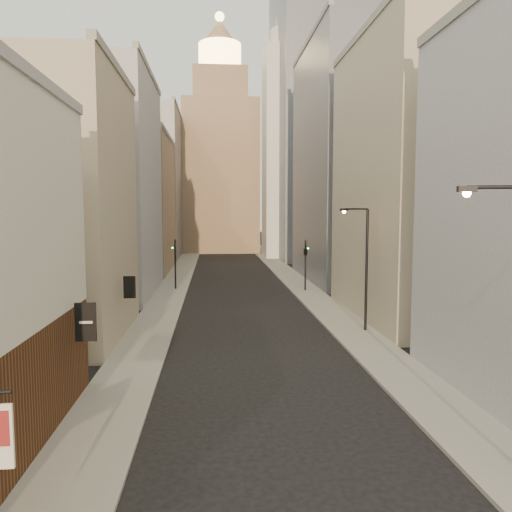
{
  "coord_description": "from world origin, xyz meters",
  "views": [
    {
      "loc": [
        -2.39,
        -5.21,
        7.85
      ],
      "look_at": [
        -0.15,
        21.17,
        5.43
      ],
      "focal_mm": 35.0,
      "sensor_mm": 36.0,
      "label": 1
    }
  ],
  "objects": [
    {
      "name": "left_bldg_beige",
      "position": [
        -12.0,
        26.0,
        8.0
      ],
      "size": [
        8.0,
        12.0,
        16.0
      ],
      "primitive_type": "cube",
      "color": "tan",
      "rests_on": "ground"
    },
    {
      "name": "streetlamp_mid",
      "position": [
        7.13,
        25.65,
        4.57
      ],
      "size": [
        2.02,
        0.83,
        8.0
      ],
      "rotation": [
        0.0,
        0.0,
        0.33
      ],
      "color": "black",
      "rests_on": "ground"
    },
    {
      "name": "sidewalk_right",
      "position": [
        6.5,
        55.0,
        0.07
      ],
      "size": [
        3.0,
        140.0,
        0.15
      ],
      "primitive_type": "cube",
      "color": "gray",
      "rests_on": "ground"
    },
    {
      "name": "white_tower",
      "position": [
        10.0,
        78.0,
        18.61
      ],
      "size": [
        8.0,
        8.0,
        41.5
      ],
      "color": "silver",
      "rests_on": "ground"
    },
    {
      "name": "traffic_light_left",
      "position": [
        -6.19,
        44.01,
        3.65
      ],
      "size": [
        0.59,
        0.51,
        5.0
      ],
      "rotation": [
        0.0,
        0.0,
        3.3
      ],
      "color": "black",
      "rests_on": "ground"
    },
    {
      "name": "left_bldg_grey",
      "position": [
        -12.0,
        42.0,
        10.0
      ],
      "size": [
        8.0,
        16.0,
        20.0
      ],
      "primitive_type": "cube",
      "color": "#95959A",
      "rests_on": "ground"
    },
    {
      "name": "left_bldg_wingrid",
      "position": [
        -12.0,
        80.0,
        12.0
      ],
      "size": [
        8.0,
        20.0,
        24.0
      ],
      "primitive_type": "cube",
      "color": "gray",
      "rests_on": "ground"
    },
    {
      "name": "traffic_light_right",
      "position": [
        6.41,
        42.06,
        3.86
      ],
      "size": [
        0.69,
        0.69,
        5.0
      ],
      "rotation": [
        0.0,
        0.0,
        2.98
      ],
      "color": "black",
      "rests_on": "ground"
    },
    {
      "name": "clock_tower",
      "position": [
        -1.0,
        92.0,
        17.63
      ],
      "size": [
        14.0,
        14.0,
        44.9
      ],
      "color": "#8B7159",
      "rests_on": "ground"
    },
    {
      "name": "right_bldg_beige",
      "position": [
        12.0,
        30.0,
        10.0
      ],
      "size": [
        8.0,
        16.0,
        20.0
      ],
      "primitive_type": "cube",
      "color": "tan",
      "rests_on": "ground"
    },
    {
      "name": "left_bldg_tan",
      "position": [
        -12.0,
        60.0,
        8.5
      ],
      "size": [
        8.0,
        18.0,
        17.0
      ],
      "primitive_type": "cube",
      "color": "#8B7159",
      "rests_on": "ground"
    },
    {
      "name": "sidewalk_left",
      "position": [
        -6.5,
        55.0,
        0.07
      ],
      "size": [
        3.0,
        140.0,
        0.15
      ],
      "primitive_type": "cube",
      "color": "gray",
      "rests_on": "ground"
    },
    {
      "name": "highrise",
      "position": [
        18.0,
        78.0,
        25.66
      ],
      "size": [
        21.0,
        23.0,
        51.2
      ],
      "color": "gray",
      "rests_on": "ground"
    },
    {
      "name": "right_bldg_wingrid",
      "position": [
        12.0,
        50.0,
        13.0
      ],
      "size": [
        8.0,
        20.0,
        26.0
      ],
      "primitive_type": "cube",
      "color": "gray",
      "rests_on": "ground"
    }
  ]
}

